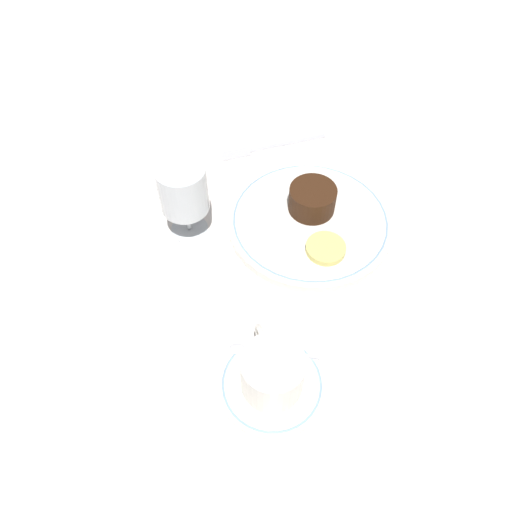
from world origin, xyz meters
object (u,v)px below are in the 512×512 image
at_px(coffee_cup, 272,372).
at_px(dessert_cake, 312,199).
at_px(wine_glass, 183,192).
at_px(fork, 263,148).
at_px(dinner_plate, 310,221).

relative_size(coffee_cup, dessert_cake, 1.41).
distance_m(wine_glass, dessert_cake, 0.20).
xyz_separation_m(wine_glass, dessert_cake, (-0.02, -0.19, -0.05)).
relative_size(coffee_cup, fork, 0.53).
distance_m(dinner_plate, wine_glass, 0.20).
bearing_deg(dessert_cake, fork, 9.14).
bearing_deg(fork, dessert_cake, -170.86).
height_order(dinner_plate, wine_glass, wine_glass).
bearing_deg(dinner_plate, wine_glass, 76.20).
xyz_separation_m(coffee_cup, wine_glass, (0.28, 0.04, 0.04)).
height_order(wine_glass, fork, wine_glass).
relative_size(fork, dessert_cake, 2.66).
xyz_separation_m(wine_glass, fork, (0.14, -0.16, -0.08)).
bearing_deg(wine_glass, dessert_cake, -97.16).
bearing_deg(dinner_plate, dessert_cake, -23.76).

